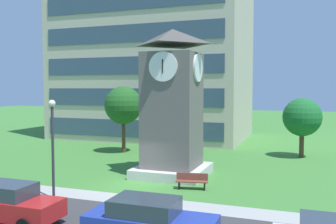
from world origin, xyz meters
TOP-DOWN VIEW (x-y plane):
  - ground_plane at (0.00, 0.00)m, footprint 160.00×160.00m
  - kerb_strip at (0.00, -2.51)m, footprint 120.00×1.60m
  - office_building at (-7.27, 21.41)m, footprint 21.12×13.36m
  - clock_tower at (1.34, 3.38)m, footprint 4.46×4.46m
  - park_bench at (3.50, 0.56)m, footprint 1.86×0.83m
  - street_lamp at (-2.71, -3.65)m, footprint 0.36×0.36m
  - tree_near_tower at (9.26, 13.02)m, footprint 3.13×3.13m
  - tree_streetside at (-5.64, 10.17)m, footprint 3.34×3.34m
  - parked_car_red at (-2.16, -7.24)m, footprint 4.33×1.95m
  - parked_car_blue at (4.17, -7.23)m, footprint 4.80×2.11m

SIDE VIEW (x-z plane):
  - ground_plane at x=0.00m, z-range 0.00..0.00m
  - kerb_strip at x=0.00m, z-range 0.00..0.01m
  - park_bench at x=3.50m, z-range 0.02..0.90m
  - parked_car_red at x=-2.16m, z-range 0.01..1.70m
  - parked_car_blue at x=4.17m, z-range 0.02..1.71m
  - street_lamp at x=-2.71m, z-range 0.67..5.79m
  - tree_near_tower at x=9.26m, z-range 0.86..5.77m
  - tree_streetside at x=-5.64m, z-range 1.25..7.13m
  - clock_tower at x=1.34m, z-range -0.54..8.97m
  - office_building at x=-7.27m, z-range 0.00..25.60m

